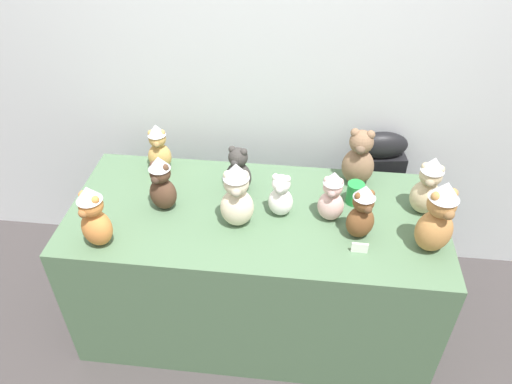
% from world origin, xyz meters
% --- Properties ---
extents(ground_plane, '(10.00, 10.00, 0.00)m').
position_xyz_m(ground_plane, '(0.00, 0.00, 0.00)').
color(ground_plane, '#3D3838').
extents(wall_back, '(7.00, 0.08, 2.60)m').
position_xyz_m(wall_back, '(0.00, 0.89, 1.30)').
color(wall_back, silver).
rests_on(wall_back, ground_plane).
extents(display_table, '(1.76, 0.78, 0.78)m').
position_xyz_m(display_table, '(0.00, 0.25, 0.39)').
color(display_table, '#4C6B4C').
rests_on(display_table, ground_plane).
extents(instrument_case, '(0.29, 0.16, 0.93)m').
position_xyz_m(instrument_case, '(0.61, 0.77, 0.47)').
color(instrument_case, black).
rests_on(instrument_case, ground_plane).
extents(teddy_bear_caramel, '(0.20, 0.19, 0.35)m').
position_xyz_m(teddy_bear_caramel, '(0.77, 0.10, 0.95)').
color(teddy_bear_caramel, '#B27A42').
rests_on(teddy_bear_caramel, display_table).
extents(teddy_bear_charcoal, '(0.15, 0.14, 0.25)m').
position_xyz_m(teddy_bear_charcoal, '(-0.10, 0.41, 0.89)').
color(teddy_bear_charcoal, '#383533').
rests_on(teddy_bear_charcoal, display_table).
extents(teddy_bear_snow, '(0.13, 0.11, 0.22)m').
position_xyz_m(teddy_bear_snow, '(0.11, 0.25, 0.88)').
color(teddy_bear_snow, white).
rests_on(teddy_bear_snow, display_table).
extents(teddy_bear_blush, '(0.13, 0.11, 0.26)m').
position_xyz_m(teddy_bear_blush, '(0.34, 0.25, 0.90)').
color(teddy_bear_blush, beige).
rests_on(teddy_bear_blush, display_table).
extents(teddy_bear_honey, '(0.13, 0.12, 0.26)m').
position_xyz_m(teddy_bear_honey, '(-0.53, 0.54, 0.90)').
color(teddy_bear_honey, tan).
rests_on(teddy_bear_honey, display_table).
extents(teddy_bear_sand, '(0.16, 0.14, 0.30)m').
position_xyz_m(teddy_bear_sand, '(0.77, 0.35, 0.92)').
color(teddy_bear_sand, '#CCB78E').
rests_on(teddy_bear_sand, display_table).
extents(teddy_bear_cocoa, '(0.16, 0.14, 0.29)m').
position_xyz_m(teddy_bear_cocoa, '(-0.43, 0.24, 0.92)').
color(teddy_bear_cocoa, '#4C3323').
rests_on(teddy_bear_cocoa, display_table).
extents(teddy_bear_chestnut, '(0.16, 0.15, 0.28)m').
position_xyz_m(teddy_bear_chestnut, '(0.47, 0.15, 0.91)').
color(teddy_bear_chestnut, brown).
rests_on(teddy_bear_chestnut, display_table).
extents(teddy_bear_cream, '(0.16, 0.14, 0.33)m').
position_xyz_m(teddy_bear_cream, '(-0.08, 0.16, 0.94)').
color(teddy_bear_cream, beige).
rests_on(teddy_bear_cream, display_table).
extents(teddy_bear_ginger, '(0.17, 0.16, 0.31)m').
position_xyz_m(teddy_bear_ginger, '(-0.65, -0.03, 0.92)').
color(teddy_bear_ginger, '#D17F3D').
rests_on(teddy_bear_ginger, display_table).
extents(teddy_bear_mocha, '(0.17, 0.15, 0.31)m').
position_xyz_m(teddy_bear_mocha, '(0.47, 0.54, 0.92)').
color(teddy_bear_mocha, '#7F6047').
rests_on(teddy_bear_mocha, display_table).
extents(party_cup_green, '(0.08, 0.08, 0.11)m').
position_xyz_m(party_cup_green, '(0.46, 0.38, 0.83)').
color(party_cup_green, '#238C3D').
rests_on(party_cup_green, display_table).
extents(name_card_front_left, '(0.07, 0.01, 0.05)m').
position_xyz_m(name_card_front_left, '(0.47, 0.04, 0.80)').
color(name_card_front_left, white).
rests_on(name_card_front_left, display_table).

